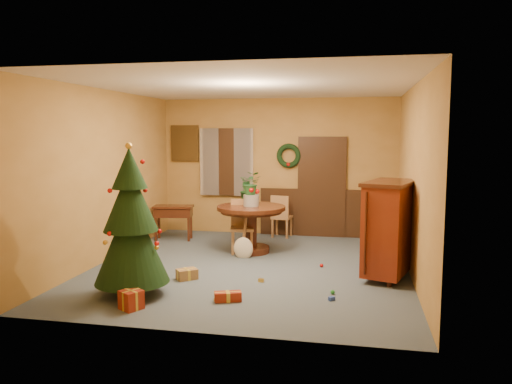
% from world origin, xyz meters
% --- Properties ---
extents(room_envelope, '(5.50, 5.50, 5.50)m').
position_xyz_m(room_envelope, '(0.21, 2.70, 1.12)').
color(room_envelope, '#394853').
rests_on(room_envelope, ground).
extents(dining_table, '(1.25, 1.25, 0.86)m').
position_xyz_m(dining_table, '(-0.20, 1.00, 0.60)').
color(dining_table, black).
rests_on(dining_table, floor).
extents(urn, '(0.28, 0.28, 0.21)m').
position_xyz_m(urn, '(-0.20, 1.00, 0.96)').
color(urn, slate).
rests_on(urn, dining_table).
extents(centerpiece_plant, '(0.38, 0.33, 0.42)m').
position_xyz_m(centerpiece_plant, '(-0.20, 1.00, 1.27)').
color(centerpiece_plant, '#1E4C23').
rests_on(centerpiece_plant, urn).
extents(chair_near, '(0.50, 0.50, 0.96)m').
position_xyz_m(chair_near, '(-0.37, 1.01, 0.52)').
color(chair_near, '#95623B').
rests_on(chair_near, floor).
extents(chair_far, '(0.44, 0.44, 0.89)m').
position_xyz_m(chair_far, '(0.13, 2.41, 0.48)').
color(chair_far, '#95623B').
rests_on(chair_far, floor).
extents(guitar, '(0.46, 0.59, 0.80)m').
position_xyz_m(guitar, '(-0.26, 0.58, 0.41)').
color(guitar, beige).
rests_on(guitar, floor).
extents(plant_stand, '(0.32, 0.32, 0.82)m').
position_xyz_m(plant_stand, '(-0.57, 2.14, 0.51)').
color(plant_stand, black).
rests_on(plant_stand, floor).
extents(stand_plant, '(0.24, 0.20, 0.39)m').
position_xyz_m(stand_plant, '(-0.57, 2.14, 1.01)').
color(stand_plant, '#19471E').
rests_on(stand_plant, plant_stand).
extents(christmas_tree, '(0.99, 0.99, 2.05)m').
position_xyz_m(christmas_tree, '(-1.26, -1.69, 0.97)').
color(christmas_tree, '#382111').
rests_on(christmas_tree, floor).
extents(writing_desk, '(0.84, 0.51, 0.70)m').
position_xyz_m(writing_desk, '(-1.99, 1.75, 0.53)').
color(writing_desk, black).
rests_on(writing_desk, floor).
extents(sideboard, '(0.93, 1.27, 1.47)m').
position_xyz_m(sideboard, '(2.15, -0.17, 0.78)').
color(sideboard, '#60160B').
rests_on(sideboard, floor).
extents(gift_a, '(0.27, 0.20, 0.14)m').
position_xyz_m(gift_a, '(-1.61, -1.50, 0.07)').
color(gift_a, brown).
rests_on(gift_a, floor).
extents(gift_b, '(0.32, 0.32, 0.24)m').
position_xyz_m(gift_b, '(-1.04, -2.20, 0.12)').
color(gift_b, maroon).
rests_on(gift_b, floor).
extents(gift_c, '(0.35, 0.34, 0.16)m').
position_xyz_m(gift_c, '(-0.79, -0.85, 0.08)').
color(gift_c, brown).
rests_on(gift_c, floor).
extents(gift_d, '(0.37, 0.25, 0.12)m').
position_xyz_m(gift_d, '(0.06, -1.68, 0.06)').
color(gift_d, maroon).
rests_on(gift_d, floor).
extents(toy_a, '(0.09, 0.09, 0.05)m').
position_xyz_m(toy_a, '(1.38, -1.39, 0.03)').
color(toy_a, '#2543A2').
rests_on(toy_a, floor).
extents(toy_b, '(0.06, 0.06, 0.06)m').
position_xyz_m(toy_b, '(1.38, -1.13, 0.03)').
color(toy_b, '#258A32').
rests_on(toy_b, floor).
extents(toy_c, '(0.09, 0.09, 0.05)m').
position_xyz_m(toy_c, '(-0.08, -1.71, 0.03)').
color(toy_c, gold).
rests_on(toy_c, floor).
extents(toy_d, '(0.06, 0.06, 0.06)m').
position_xyz_m(toy_d, '(1.13, 0.22, 0.03)').
color(toy_d, red).
rests_on(toy_d, floor).
extents(toy_e, '(0.09, 0.06, 0.05)m').
position_xyz_m(toy_e, '(0.32, -0.77, 0.03)').
color(toy_e, gold).
rests_on(toy_e, floor).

